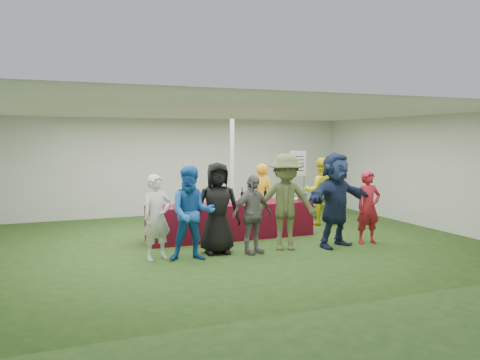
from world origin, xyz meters
name	(u,v)px	position (x,y,z in m)	size (l,w,h in m)	color
ground	(230,242)	(0.00, 0.00, 0.00)	(60.00, 60.00, 0.00)	#284719
tent	(232,173)	(0.50, 1.20, 1.35)	(10.00, 10.00, 10.00)	white
serving_table	(231,221)	(0.18, 0.40, 0.38)	(3.60, 0.80, 0.75)	maroon
wine_bottles	(253,196)	(0.74, 0.53, 0.87)	(0.64, 0.12, 0.32)	black
wine_glasses	(195,202)	(-0.71, 0.15, 0.86)	(1.14, 0.12, 0.16)	silver
water_bottle	(232,198)	(0.22, 0.48, 0.85)	(0.07, 0.07, 0.23)	silver
bar_towel	(294,199)	(1.72, 0.45, 0.77)	(0.25, 0.18, 0.03)	white
dump_bucket	(302,197)	(1.79, 0.18, 0.84)	(0.23, 0.23, 0.18)	slate
wine_list_sign	(298,168)	(3.00, 2.60, 1.32)	(0.50, 0.03, 1.80)	slate
staff_pourer	(261,197)	(1.13, 0.97, 0.78)	(0.57, 0.38, 1.57)	gold
staff_back	(321,191)	(2.79, 1.05, 0.84)	(0.81, 0.63, 1.67)	yellow
customer_0	(157,217)	(-1.68, -0.80, 0.76)	(0.55, 0.36, 1.51)	silver
customer_1	(192,213)	(-1.12, -1.09, 0.83)	(0.81, 0.63, 1.67)	#1C5BB3
customer_2	(218,208)	(-0.54, -0.79, 0.85)	(0.83, 0.54, 1.71)	black
customer_3	(252,214)	(0.05, -1.04, 0.74)	(0.86, 0.36, 1.48)	slate
customer_4	(286,202)	(0.78, -0.99, 0.93)	(1.20, 0.69, 1.85)	#4F582F
customer_5	(336,200)	(1.80, -1.13, 0.94)	(1.74, 0.55, 1.88)	#192646
customer_6	(368,207)	(2.60, -1.11, 0.74)	(0.54, 0.36, 1.49)	#A81B27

